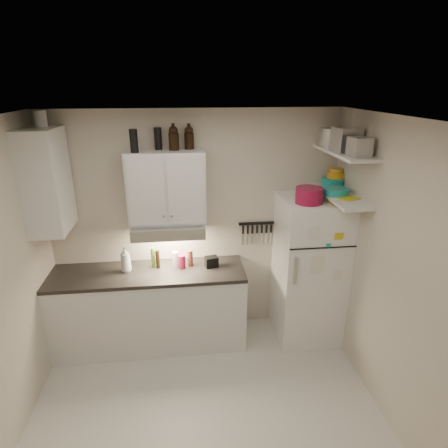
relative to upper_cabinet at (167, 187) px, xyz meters
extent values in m
cube|color=beige|center=(0.30, -1.33, -1.84)|extent=(3.20, 3.00, 0.02)
cube|color=white|center=(0.30, -1.33, 0.78)|extent=(3.20, 3.00, 0.02)
cube|color=beige|center=(0.30, 0.18, -0.53)|extent=(3.20, 0.02, 2.60)
cube|color=beige|center=(1.91, -1.33, -0.53)|extent=(0.02, 3.00, 2.60)
cube|color=silver|center=(-0.25, -0.14, -1.39)|extent=(2.10, 0.60, 0.88)
cube|color=black|center=(-0.25, -0.14, -0.93)|extent=(2.10, 0.62, 0.04)
cube|color=silver|center=(0.00, 0.00, 0.00)|extent=(0.80, 0.33, 0.75)
cube|color=silver|center=(-1.14, -0.14, 0.12)|extent=(0.33, 0.55, 1.00)
cube|color=silver|center=(0.00, -0.06, -0.44)|extent=(0.76, 0.46, 0.12)
cube|color=white|center=(1.55, -0.18, -0.98)|extent=(0.70, 0.68, 1.70)
cube|color=silver|center=(1.75, -0.31, 0.38)|extent=(0.30, 0.95, 0.03)
cube|color=silver|center=(1.75, -0.31, -0.07)|extent=(0.30, 0.95, 0.03)
cube|color=black|center=(1.00, 0.15, -0.51)|extent=(0.42, 0.02, 0.03)
cylinder|color=maroon|center=(1.42, -0.33, -0.05)|extent=(0.31, 0.31, 0.16)
cube|color=gold|center=(1.76, -0.43, -0.08)|extent=(0.28, 0.30, 0.08)
cylinder|color=silver|center=(1.61, -0.20, -0.08)|extent=(0.05, 0.05, 0.09)
cylinder|color=silver|center=(1.74, 0.04, 0.48)|extent=(0.31, 0.31, 0.18)
cube|color=#AAAAAD|center=(1.74, -0.35, 0.50)|extent=(0.26, 0.24, 0.23)
cube|color=#AAAAAD|center=(1.75, -0.60, 0.48)|extent=(0.19, 0.19, 0.17)
cylinder|color=teal|center=(1.79, -0.01, 0.00)|extent=(0.23, 0.23, 0.09)
cylinder|color=orange|center=(1.83, 0.02, 0.07)|extent=(0.19, 0.19, 0.06)
cylinder|color=orange|center=(1.83, 0.02, 0.12)|extent=(0.15, 0.15, 0.05)
cylinder|color=teal|center=(1.71, -0.31, -0.02)|extent=(0.32, 0.32, 0.07)
cylinder|color=black|center=(-0.06, 0.07, 0.49)|extent=(0.10, 0.10, 0.22)
cylinder|color=black|center=(-0.29, -0.08, 0.49)|extent=(0.08, 0.08, 0.22)
cylinder|color=silver|center=(-1.12, -0.05, 0.70)|extent=(0.15, 0.15, 0.15)
imported|color=silver|center=(-0.48, -0.10, -0.74)|extent=(0.16, 0.16, 0.33)
cylinder|color=brown|center=(0.22, -0.05, -0.81)|extent=(0.08, 0.08, 0.18)
cylinder|color=#406C1B|center=(-0.19, -0.03, -0.79)|extent=(0.05, 0.05, 0.23)
cylinder|color=black|center=(-0.14, -0.06, -0.80)|extent=(0.05, 0.05, 0.21)
cylinder|color=silver|center=(0.05, -0.06, -0.81)|extent=(0.06, 0.06, 0.18)
cylinder|color=maroon|center=(0.12, -0.09, -0.83)|extent=(0.10, 0.10, 0.15)
cube|color=black|center=(0.45, -0.10, -0.85)|extent=(0.16, 0.12, 0.12)
camera|label=1|loc=(0.15, -3.82, 1.01)|focal=30.00mm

